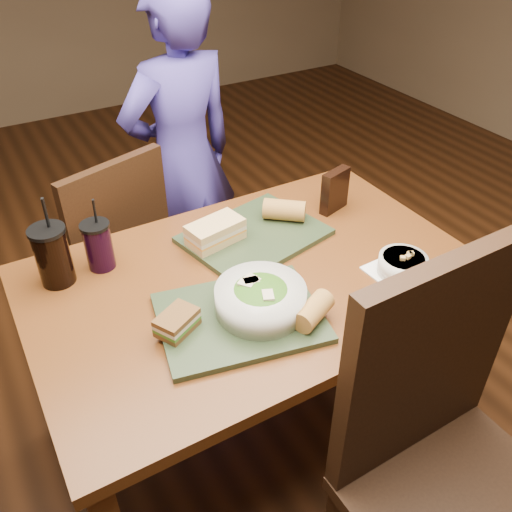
# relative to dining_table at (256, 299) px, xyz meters

# --- Properties ---
(ground) EXTENTS (6.00, 6.00, 0.00)m
(ground) POSITION_rel_dining_table_xyz_m (0.00, 0.00, -0.66)
(ground) COLOR #381C0B
(ground) RESTS_ON ground
(dining_table) EXTENTS (1.30, 0.85, 0.75)m
(dining_table) POSITION_rel_dining_table_xyz_m (0.00, 0.00, 0.00)
(dining_table) COLOR #592E11
(dining_table) RESTS_ON ground
(chair_near) EXTENTS (0.49, 0.49, 1.11)m
(chair_near) POSITION_rel_dining_table_xyz_m (0.13, -0.66, -0.04)
(chair_near) COLOR black
(chair_near) RESTS_ON ground
(chair_far) EXTENTS (0.51, 0.52, 0.93)m
(chair_far) POSITION_rel_dining_table_xyz_m (-0.24, 0.65, -0.14)
(chair_far) COLOR black
(chair_far) RESTS_ON ground
(diner) EXTENTS (0.57, 0.42, 1.43)m
(diner) POSITION_rel_dining_table_xyz_m (0.14, 0.86, 0.06)
(diner) COLOR #3F328B
(diner) RESTS_ON ground
(tray_near) EXTENTS (0.48, 0.40, 0.02)m
(tray_near) POSITION_rel_dining_table_xyz_m (-0.13, -0.14, 0.10)
(tray_near) COLOR #26321D
(tray_near) RESTS_ON dining_table
(tray_far) EXTENTS (0.48, 0.40, 0.02)m
(tray_far) POSITION_rel_dining_table_xyz_m (0.09, 0.17, 0.10)
(tray_far) COLOR #26321D
(tray_far) RESTS_ON dining_table
(salad_bowl) EXTENTS (0.24, 0.24, 0.08)m
(salad_bowl) POSITION_rel_dining_table_xyz_m (-0.07, -0.15, 0.15)
(salad_bowl) COLOR silver
(salad_bowl) RESTS_ON tray_near
(soup_bowl) EXTENTS (0.18, 0.18, 0.07)m
(soup_bowl) POSITION_rel_dining_table_xyz_m (0.37, -0.21, 0.12)
(soup_bowl) COLOR white
(soup_bowl) RESTS_ON dining_table
(sandwich_near) EXTENTS (0.13, 0.11, 0.05)m
(sandwich_near) POSITION_rel_dining_table_xyz_m (-0.30, -0.11, 0.13)
(sandwich_near) COLOR #593819
(sandwich_near) RESTS_ON tray_near
(sandwich_far) EXTENTS (0.19, 0.13, 0.07)m
(sandwich_far) POSITION_rel_dining_table_xyz_m (-0.03, 0.19, 0.14)
(sandwich_far) COLOR tan
(sandwich_far) RESTS_ON tray_far
(baguette_near) EXTENTS (0.14, 0.11, 0.06)m
(baguette_near) POSITION_rel_dining_table_xyz_m (0.02, -0.25, 0.14)
(baguette_near) COLOR #AD7533
(baguette_near) RESTS_ON tray_near
(baguette_far) EXTENTS (0.15, 0.14, 0.07)m
(baguette_far) POSITION_rel_dining_table_xyz_m (0.22, 0.20, 0.14)
(baguette_far) COLOR #AD7533
(baguette_far) RESTS_ON tray_far
(cup_cola) EXTENTS (0.10, 0.10, 0.28)m
(cup_cola) POSITION_rel_dining_table_xyz_m (-0.50, 0.26, 0.18)
(cup_cola) COLOR black
(cup_cola) RESTS_ON dining_table
(cup_berry) EXTENTS (0.09, 0.09, 0.23)m
(cup_berry) POSITION_rel_dining_table_xyz_m (-0.38, 0.27, 0.17)
(cup_berry) COLOR black
(cup_berry) RESTS_ON dining_table
(chip_bag) EXTENTS (0.12, 0.07, 0.15)m
(chip_bag) POSITION_rel_dining_table_xyz_m (0.42, 0.19, 0.16)
(chip_bag) COLOR black
(chip_bag) RESTS_ON dining_table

